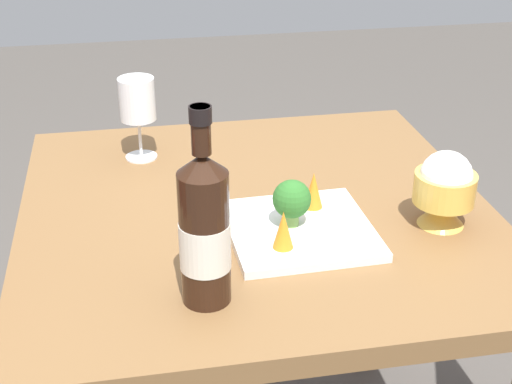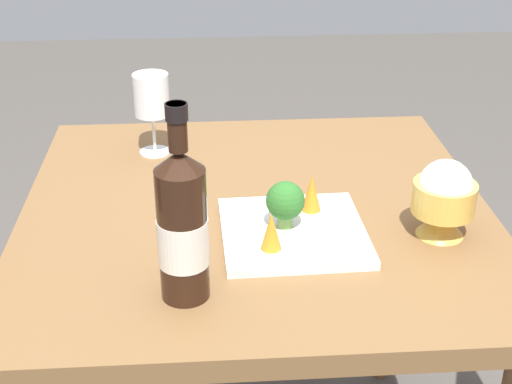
# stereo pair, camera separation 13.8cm
# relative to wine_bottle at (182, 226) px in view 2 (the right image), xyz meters

# --- Properties ---
(dining_table) EXTENTS (0.88, 0.88, 0.76)m
(dining_table) POSITION_rel_wine_bottle_xyz_m (-0.28, 0.13, -0.21)
(dining_table) COLOR brown
(dining_table) RESTS_ON ground_plane
(wine_bottle) EXTENTS (0.08, 0.08, 0.31)m
(wine_bottle) POSITION_rel_wine_bottle_xyz_m (0.00, 0.00, 0.00)
(wine_bottle) COLOR black
(wine_bottle) RESTS_ON dining_table
(wine_glass) EXTENTS (0.08, 0.08, 0.18)m
(wine_glass) POSITION_rel_wine_bottle_xyz_m (-0.55, -0.07, 0.01)
(wine_glass) COLOR white
(wine_glass) RESTS_ON dining_table
(rice_bowl) EXTENTS (0.11, 0.11, 0.14)m
(rice_bowl) POSITION_rel_wine_bottle_xyz_m (-0.15, 0.45, -0.05)
(rice_bowl) COLOR gold
(rice_bowl) RESTS_ON dining_table
(serving_plate) EXTENTS (0.26, 0.26, 0.02)m
(serving_plate) POSITION_rel_wine_bottle_xyz_m (-0.17, 0.19, -0.11)
(serving_plate) COLOR white
(serving_plate) RESTS_ON dining_table
(broccoli_floret) EXTENTS (0.07, 0.07, 0.09)m
(broccoli_floret) POSITION_rel_wine_bottle_xyz_m (-0.17, 0.17, -0.06)
(broccoli_floret) COLOR #729E4C
(broccoli_floret) RESTS_ON serving_plate
(carrot_garnish_left) EXTENTS (0.04, 0.04, 0.07)m
(carrot_garnish_left) POSITION_rel_wine_bottle_xyz_m (-0.23, 0.23, -0.07)
(carrot_garnish_left) COLOR orange
(carrot_garnish_left) RESTS_ON serving_plate
(carrot_garnish_right) EXTENTS (0.04, 0.04, 0.07)m
(carrot_garnish_right) POSITION_rel_wine_bottle_xyz_m (-0.10, 0.14, -0.07)
(carrot_garnish_right) COLOR orange
(carrot_garnish_right) RESTS_ON serving_plate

